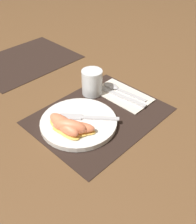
{
  "coord_description": "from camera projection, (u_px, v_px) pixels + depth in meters",
  "views": [
    {
      "loc": [
        -0.49,
        -0.46,
        0.55
      ],
      "look_at": [
        -0.01,
        -0.0,
        0.02
      ],
      "focal_mm": 42.0,
      "sensor_mm": 36.0,
      "label": 1
    }
  ],
  "objects": [
    {
      "name": "plate",
      "position": [
        79.0,
        122.0,
        0.82
      ],
      "size": [
        0.24,
        0.24,
        0.02
      ],
      "color": "white",
      "rests_on": "placemat"
    },
    {
      "name": "placemat",
      "position": [
        99.0,
        115.0,
        0.87
      ],
      "size": [
        0.42,
        0.33,
        0.0
      ],
      "color": "black",
      "rests_on": "ground_plane"
    },
    {
      "name": "spoon",
      "position": [
        117.0,
        88.0,
        0.98
      ],
      "size": [
        0.04,
        0.18,
        0.01
      ],
      "color": "#BCBCC1",
      "rests_on": "napkin"
    },
    {
      "name": "fork",
      "position": [
        84.0,
        117.0,
        0.82
      ],
      "size": [
        0.14,
        0.16,
        0.0
      ],
      "color": "#BCBCC1",
      "rests_on": "plate"
    },
    {
      "name": "knife",
      "position": [
        122.0,
        96.0,
        0.94
      ],
      "size": [
        0.04,
        0.2,
        0.01
      ],
      "color": "#BCBCC1",
      "rests_on": "napkin"
    },
    {
      "name": "napkin",
      "position": [
        123.0,
        95.0,
        0.95
      ],
      "size": [
        0.12,
        0.21,
        0.0
      ],
      "color": "silver",
      "rests_on": "placemat"
    },
    {
      "name": "citrus_wedge_0",
      "position": [
        64.0,
        125.0,
        0.77
      ],
      "size": [
        0.05,
        0.13,
        0.04
      ],
      "color": "#F7C656",
      "rests_on": "plate"
    },
    {
      "name": "juice_glass",
      "position": [
        92.0,
        84.0,
        0.94
      ],
      "size": [
        0.07,
        0.07,
        0.09
      ],
      "color": "silver",
      "rests_on": "placemat"
    },
    {
      "name": "ground_plane",
      "position": [
        99.0,
        116.0,
        0.87
      ],
      "size": [
        3.0,
        3.0,
        0.0
      ],
      "primitive_type": "plane",
      "color": "brown"
    },
    {
      "name": "citrus_wedge_1",
      "position": [
        70.0,
        127.0,
        0.76
      ],
      "size": [
        0.09,
        0.11,
        0.05
      ],
      "color": "#F7C656",
      "rests_on": "plate"
    },
    {
      "name": "placemat_far",
      "position": [
        26.0,
        60.0,
        1.17
      ],
      "size": [
        0.42,
        0.33,
        0.0
      ],
      "color": "black",
      "rests_on": "ground_plane"
    },
    {
      "name": "citrus_wedge_2",
      "position": [
        74.0,
        127.0,
        0.77
      ],
      "size": [
        0.11,
        0.13,
        0.03
      ],
      "color": "#F7C656",
      "rests_on": "plate"
    }
  ]
}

